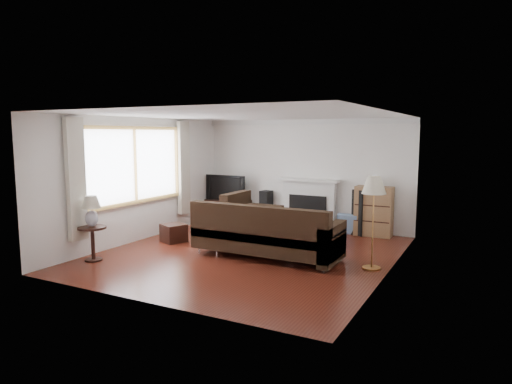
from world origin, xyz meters
The scene contains 17 objects.
room centered at (0.00, 0.00, 1.25)m, with size 5.10×5.60×2.54m.
window centered at (-2.45, -0.20, 1.55)m, with size 0.12×2.74×1.54m, color olive.
curtain_near centered at (-2.40, -1.72, 1.40)m, with size 0.10×0.35×2.10m, color beige.
curtain_far centered at (-2.40, 1.32, 1.40)m, with size 0.10×0.35×2.10m, color beige.
fireplace centered at (0.15, 2.64, 0.57)m, with size 1.40×0.26×1.15m, color white.
tv_stand centered at (-1.92, 2.47, 0.27)m, with size 1.09×0.49×0.55m, color black.
television centered at (-1.92, 2.47, 0.86)m, with size 1.08×0.14×0.62m, color black.
speaker_left centered at (-0.90, 2.55, 0.41)m, with size 0.23×0.27×0.82m, color black.
speaker_right centered at (1.40, 2.52, 0.49)m, with size 0.27×0.33×0.98m, color black.
bookshelf centered at (1.67, 2.53, 0.53)m, with size 0.77×0.37×1.06m, color olive.
globe_lamp centered at (1.67, 2.53, 1.19)m, with size 0.25×0.25×0.25m, color white.
sectional_sofa centered at (0.40, -0.05, 0.45)m, with size 2.81×2.05×0.91m, color black.
coffee_table centered at (0.58, 1.50, 0.19)m, with size 0.99×0.54×0.39m, color #957247.
footstool centered at (-1.78, 0.11, 0.18)m, with size 0.43×0.43×0.36m, color black.
floor_lamp centered at (2.22, 0.09, 0.75)m, with size 0.39×0.39×1.50m, color #B07B3D.
side_table centered at (-2.15, -1.64, 0.30)m, with size 0.48×0.48×0.59m, color black.
table_lamp centered at (-2.15, -1.64, 0.86)m, with size 0.32×0.32×0.52m, color silver.
Camera 1 is at (3.89, -7.12, 2.17)m, focal length 32.00 mm.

